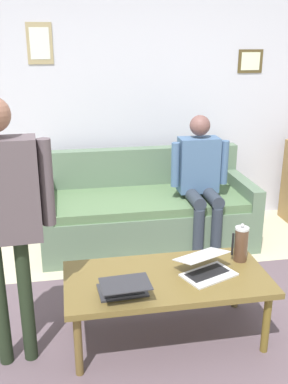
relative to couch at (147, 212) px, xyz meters
The scene contains 10 objects.
ground_plane 1.65m from the couch, 83.60° to the left, with size 7.68×7.68×0.00m, color #BBB294.
area_rug 1.68m from the couch, 84.73° to the left, with size 2.73×2.00×0.01m, color #5A4A52.
back_wall 1.21m from the couch, 72.96° to the right, with size 7.04×0.11×2.70m.
couch is the anchor object (origin of this frame).
coffee_table 1.56m from the couch, 84.39° to the left, with size 1.34×0.66×0.47m.
laptop_left 1.57m from the couch, 94.08° to the left, with size 0.42×0.40×0.14m.
laptop_center 1.78m from the couch, 74.89° to the left, with size 0.31×0.32×0.11m.
french_press 1.50m from the couch, 105.91° to the left, with size 0.12×0.10×0.28m.
person_standing 2.10m from the couch, 54.92° to the left, with size 0.59×0.21×1.66m.
person_seated 0.67m from the couch, 154.25° to the left, with size 0.55×0.51×1.28m.
Camera 1 is at (0.57, 2.44, 1.95)m, focal length 41.71 mm.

